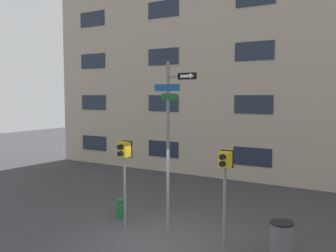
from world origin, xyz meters
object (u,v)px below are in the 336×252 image
Objects in this scene: pedestrian_signal_left at (124,160)px; pedestrian_signal_right at (225,172)px; street_sign_pole at (170,136)px; fire_hydrant at (120,209)px; trash_bin at (282,241)px.

pedestrian_signal_left reaches higher than pedestrian_signal_right.
street_sign_pole reaches higher than fire_hydrant.
street_sign_pole is 1.74m from pedestrian_signal_left.
pedestrian_signal_right is 2.66× the size of trash_bin.
pedestrian_signal_left is at bearing -175.24° from pedestrian_signal_right.
street_sign_pole is 7.12× the size of fire_hydrant.
trash_bin reaches higher than fire_hydrant.
street_sign_pole is 3.90m from trash_bin.
pedestrian_signal_left is 1.03× the size of pedestrian_signal_right.
pedestrian_signal_right is at bearing 176.19° from trash_bin.
trash_bin is at bearing 1.58° from street_sign_pole.
street_sign_pole is at bearing 2.66° from pedestrian_signal_left.
fire_hydrant is at bearing 175.20° from trash_bin.
fire_hydrant is 5.29m from trash_bin.
trash_bin is at bearing 1.94° from pedestrian_signal_left.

